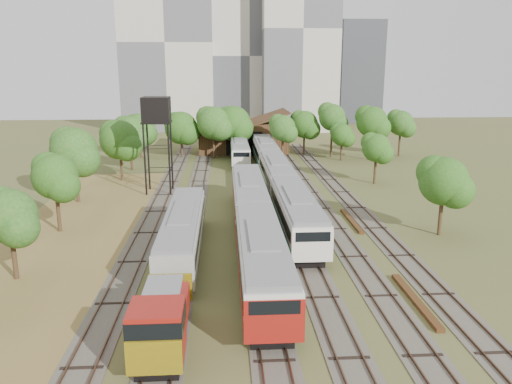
{
  "coord_description": "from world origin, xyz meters",
  "views": [
    {
      "loc": [
        -4.48,
        -34.61,
        15.06
      ],
      "look_at": [
        -1.26,
        15.85,
        2.5
      ],
      "focal_mm": 35.0,
      "sensor_mm": 36.0,
      "label": 1
    }
  ],
  "objects": [
    {
      "name": "tree_band_right",
      "position": [
        15.34,
        24.65,
        4.81
      ],
      "size": [
        4.45,
        42.83,
        7.35
      ],
      "color": "#382616",
      "rests_on": "ground"
    },
    {
      "name": "maintenance_shed",
      "position": [
        -1.0,
        57.98,
        2.91
      ],
      "size": [
        16.45,
        11.55,
        7.58
      ],
      "color": "#352213",
      "rests_on": "ground"
    },
    {
      "name": "tower_right",
      "position": [
        14.0,
        92.0,
        24.0
      ],
      "size": [
        18.0,
        16.0,
        48.0
      ],
      "primitive_type": "cube",
      "color": "beige",
      "rests_on": "ground"
    },
    {
      "name": "tower_centre",
      "position": [
        2.0,
        100.0,
        18.0
      ],
      "size": [
        20.0,
        18.0,
        36.0
      ],
      "primitive_type": "cube",
      "color": "beige",
      "rests_on": "ground"
    },
    {
      "name": "old_grey_coach",
      "position": [
        -8.0,
        4.83,
        1.98
      ],
      "size": [
        2.93,
        18.0,
        3.62
      ],
      "color": "black",
      "rests_on": "ground"
    },
    {
      "name": "rail_pile_near",
      "position": [
        8.0,
        -5.06,
        0.13
      ],
      "size": [
        0.54,
        8.04,
        0.27
      ],
      "primitive_type": "cube",
      "color": "#4F3016",
      "rests_on": "ground"
    },
    {
      "name": "railcar_red_set",
      "position": [
        -2.0,
        6.24,
        2.14
      ],
      "size": [
        3.26,
        34.58,
        4.04
      ],
      "color": "black",
      "rests_on": "ground"
    },
    {
      "name": "shunter_locomotive",
      "position": [
        -8.0,
        -10.06,
        1.73
      ],
      "size": [
        2.76,
        8.1,
        3.61
      ],
      "color": "black",
      "rests_on": "ground"
    },
    {
      "name": "railcar_green_set",
      "position": [
        2.0,
        26.24,
        2.08
      ],
      "size": [
        3.17,
        52.07,
        3.93
      ],
      "color": "black",
      "rests_on": "ground"
    },
    {
      "name": "ground",
      "position": [
        0.0,
        0.0,
        0.0
      ],
      "size": [
        240.0,
        240.0,
        0.0
      ],
      "primitive_type": "plane",
      "color": "#475123",
      "rests_on": "ground"
    },
    {
      "name": "tree_band_far",
      "position": [
        0.8,
        50.98,
        5.7
      ],
      "size": [
        50.0,
        10.8,
        9.15
      ],
      "color": "#382616",
      "rests_on": "ground"
    },
    {
      "name": "tower_far_right",
      "position": [
        34.0,
        110.0,
        14.0
      ],
      "size": [
        12.0,
        12.0,
        28.0
      ],
      "primitive_type": "cube",
      "color": "#393B40",
      "rests_on": "ground"
    },
    {
      "name": "tower_left",
      "position": [
        -18.0,
        95.0,
        21.0
      ],
      "size": [
        22.0,
        16.0,
        42.0
      ],
      "primitive_type": "cube",
      "color": "beige",
      "rests_on": "ground"
    },
    {
      "name": "rail_pile_far",
      "position": [
        8.2,
        12.73,
        0.13
      ],
      "size": [
        0.49,
        7.85,
        0.26
      ],
      "primitive_type": "cube",
      "color": "#4F3016",
      "rests_on": "ground"
    },
    {
      "name": "tree_band_left",
      "position": [
        -19.91,
        20.36,
        5.53
      ],
      "size": [
        8.15,
        52.17,
        8.61
      ],
      "color": "#382616",
      "rests_on": "ground"
    },
    {
      "name": "dry_grass_patch",
      "position": [
        -18.0,
        8.0,
        0.02
      ],
      "size": [
        14.0,
        60.0,
        0.04
      ],
      "primitive_type": "cube",
      "color": "brown",
      "rests_on": "ground"
    },
    {
      "name": "tracks",
      "position": [
        -0.67,
        25.0,
        0.04
      ],
      "size": [
        24.6,
        80.0,
        0.19
      ],
      "color": "#4C473D",
      "rests_on": "ground"
    },
    {
      "name": "railcar_rear",
      "position": [
        -2.0,
        46.61,
        1.88
      ],
      "size": [
        2.88,
        16.08,
        3.56
      ],
      "color": "black",
      "rests_on": "ground"
    },
    {
      "name": "water_tower",
      "position": [
        -12.61,
        26.63,
        9.91
      ],
      "size": [
        3.4,
        3.4,
        11.75
      ],
      "color": "black",
      "rests_on": "ground"
    }
  ]
}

